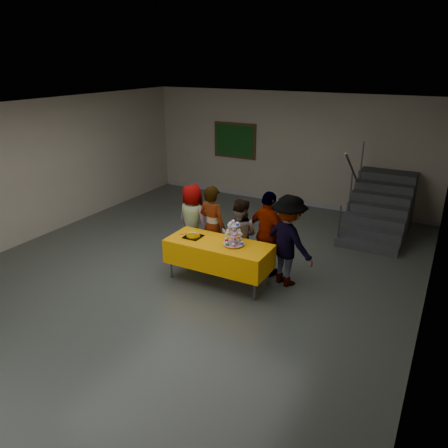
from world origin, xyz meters
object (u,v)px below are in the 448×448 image
Objects in this scene: bear_cake at (193,234)px; schoolchild_a at (193,221)px; noticeboard at (235,141)px; schoolchild_e at (288,241)px; schoolchild_d at (268,234)px; staircase at (380,209)px; bake_table at (219,253)px; schoolchild_c at (239,236)px; schoolchild_b at (212,226)px; cupcake_stand at (234,236)px.

schoolchild_a reaches higher than bear_cake.
schoolchild_e is at bearing -53.14° from noticeboard.
staircase is (1.42, 3.41, -0.32)m from schoolchild_d.
noticeboard is at bearing -35.80° from schoolchild_d.
bake_table is 0.59m from bear_cake.
bake_table is 1.17× the size of schoolchild_d.
schoolchild_c is at bearing 74.44° from bake_table.
staircase is at bearing 63.17° from bake_table.
bear_cake is 5.26m from noticeboard.
bake_table is 1.17× the size of schoolchild_b.
cupcake_stand is at bearing 152.72° from schoolchild_b.
cupcake_stand is 0.27× the size of schoolchild_e.
schoolchild_d is 5.18m from noticeboard.
schoolchild_b is 4.35m from staircase.
schoolchild_a is 1.19m from schoolchild_c.
schoolchild_e is at bearing -105.23° from staircase.
schoolchild_a is at bearing 143.46° from bake_table.
schoolchild_a is (-1.02, 0.75, 0.19)m from bake_table.
staircase is at bearing -11.08° from noticeboard.
schoolchild_d is (1.10, 0.12, 0.00)m from schoolchild_b.
schoolchild_d is at bearing 60.40° from cupcake_stand.
schoolchild_a is at bearing 17.70° from schoolchild_d.
bake_table is 0.97m from schoolchild_d.
schoolchild_b is 4.78m from noticeboard.
bear_cake is at bearing -177.88° from cupcake_stand.
bake_table is 5.50m from noticeboard.
staircase is (1.78, 4.06, -0.45)m from cupcake_stand.
bear_cake is 4.86m from staircase.
staircase reaches higher than bear_cake.
schoolchild_d is at bearing -112.52° from staircase.
schoolchild_a is (-1.30, 0.73, -0.19)m from cupcake_stand.
noticeboard is (-1.18, 4.17, 0.85)m from schoolchild_a.
staircase is at bearing -126.56° from schoolchild_c.
noticeboard is at bearing 116.88° from cupcake_stand.
schoolchild_d reaches higher than schoolchild_c.
schoolchild_b is 1.23× the size of noticeboard.
noticeboard is at bearing 108.78° from bear_cake.
bear_cake reaches higher than bake_table.
noticeboard is at bearing 168.92° from staircase.
schoolchild_e is at bearing -174.15° from schoolchild_a.
schoolchild_c is 0.90× the size of schoolchild_d.
schoolchild_c is at bearing 38.26° from bear_cake.
schoolchild_c is (1.16, -0.23, -0.03)m from schoolchild_a.
schoolchild_e is (2.12, -0.23, 0.08)m from schoolchild_a.
schoolchild_a is at bearing -19.35° from schoolchild_c.
cupcake_stand is 1.50m from schoolchild_a.
schoolchild_a is at bearing 150.83° from cupcake_stand.
schoolchild_d is at bearing -56.11° from noticeboard.
schoolchild_c is (0.59, -0.03, -0.08)m from schoolchild_b.
noticeboard is (-1.76, 4.37, 0.80)m from schoolchild_b.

